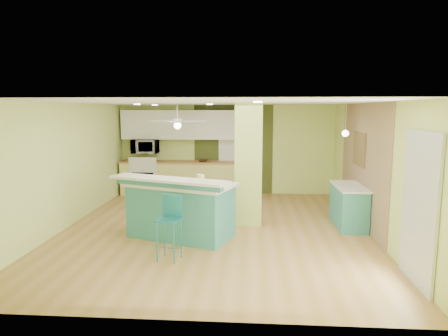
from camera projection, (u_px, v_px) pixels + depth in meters
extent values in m
cube|color=#A17738|center=(215.00, 229.00, 7.98)|extent=(6.00, 7.00, 0.01)
cube|color=white|center=(215.00, 102.00, 7.61)|extent=(6.00, 7.00, 0.01)
cube|color=#D7E97D|center=(226.00, 149.00, 11.26)|extent=(6.00, 0.01, 2.50)
cube|color=#D7E97D|center=(185.00, 214.00, 4.34)|extent=(6.00, 0.01, 2.50)
cube|color=#D7E97D|center=(66.00, 166.00, 8.00)|extent=(0.01, 7.00, 2.50)
cube|color=#D7E97D|center=(372.00, 169.00, 7.59)|extent=(0.01, 7.00, 2.50)
cube|color=#8C6E50|center=(362.00, 165.00, 8.18)|extent=(0.02, 3.40, 2.50)
cube|color=#434D1F|center=(233.00, 150.00, 11.23)|extent=(2.20, 0.02, 2.50)
cube|color=white|center=(233.00, 159.00, 11.23)|extent=(0.82, 0.05, 2.00)
cube|color=silver|center=(419.00, 209.00, 5.35)|extent=(0.04, 1.08, 2.10)
cube|color=#B0C65B|center=(248.00, 164.00, 8.25)|extent=(0.55, 0.55, 2.50)
cube|color=#D7D070|center=(179.00, 179.00, 11.16)|extent=(3.20, 0.60, 0.90)
cube|color=#9A6735|center=(179.00, 162.00, 11.09)|extent=(3.25, 0.63, 0.04)
cube|color=silver|center=(146.00, 178.00, 11.23)|extent=(0.76, 0.64, 0.90)
cube|color=black|center=(143.00, 181.00, 10.91)|extent=(0.59, 0.02, 0.50)
cube|color=silver|center=(142.00, 161.00, 10.85)|extent=(0.76, 0.06, 0.18)
cube|color=white|center=(179.00, 125.00, 11.06)|extent=(3.20, 0.34, 0.80)
imported|color=silver|center=(145.00, 146.00, 11.09)|extent=(0.70, 0.48, 0.39)
cylinder|color=white|center=(177.00, 112.00, 9.69)|extent=(0.03, 0.03, 0.40)
cylinder|color=white|center=(177.00, 121.00, 9.72)|extent=(0.24, 0.24, 0.10)
sphere|color=white|center=(178.00, 126.00, 9.74)|extent=(0.18, 0.18, 0.18)
cylinder|color=silver|center=(346.00, 118.00, 8.22)|extent=(0.01, 0.01, 0.62)
sphere|color=white|center=(345.00, 133.00, 8.26)|extent=(0.14, 0.14, 0.14)
cube|color=brown|center=(359.00, 149.00, 8.34)|extent=(0.03, 0.90, 0.70)
cube|color=teal|center=(181.00, 211.00, 7.45)|extent=(2.03, 1.48, 0.97)
cube|color=#EEE5CD|center=(181.00, 184.00, 7.38)|extent=(2.17, 1.62, 0.05)
cube|color=teal|center=(168.00, 183.00, 6.98)|extent=(2.00, 0.85, 0.14)
cube|color=#EEE5CD|center=(168.00, 180.00, 6.97)|extent=(2.23, 1.18, 0.04)
cylinder|color=teal|center=(157.00, 242.00, 6.21)|extent=(0.02, 0.02, 0.65)
cylinder|color=teal|center=(174.00, 244.00, 6.13)|extent=(0.02, 0.02, 0.65)
cylinder|color=teal|center=(165.00, 237.00, 6.48)|extent=(0.02, 0.02, 0.65)
cylinder|color=teal|center=(181.00, 238.00, 6.40)|extent=(0.02, 0.02, 0.65)
cube|color=teal|center=(169.00, 220.00, 6.26)|extent=(0.41, 0.41, 0.03)
cube|color=teal|center=(172.00, 206.00, 6.37)|extent=(0.34, 0.10, 0.36)
cube|color=teal|center=(348.00, 207.00, 8.15)|extent=(0.52, 1.26, 0.81)
cube|color=white|center=(349.00, 186.00, 8.09)|extent=(0.56, 1.31, 0.04)
imported|color=#352515|center=(203.00, 160.00, 11.00)|extent=(0.30, 0.30, 0.07)
cylinder|color=yellow|center=(201.00, 180.00, 7.21)|extent=(0.14, 0.14, 0.19)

